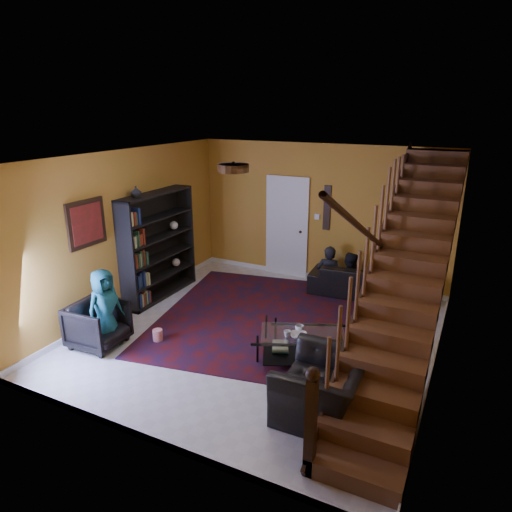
{
  "coord_description": "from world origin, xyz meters",
  "views": [
    {
      "loc": [
        2.84,
        -5.88,
        3.5
      ],
      "look_at": [
        -0.27,
        0.4,
        1.17
      ],
      "focal_mm": 32.0,
      "sensor_mm": 36.0,
      "label": 1
    }
  ],
  "objects": [
    {
      "name": "armchair_left",
      "position": [
        -2.05,
        -1.39,
        0.35
      ],
      "size": [
        0.8,
        0.78,
        0.69
      ],
      "primitive_type": "imported",
      "rotation": [
        0.0,
        0.0,
        1.63
      ],
      "color": "black",
      "rests_on": "floor"
    },
    {
      "name": "floor",
      "position": [
        0.0,
        0.0,
        0.0
      ],
      "size": [
        5.5,
        5.5,
        0.0
      ],
      "primitive_type": "plane",
      "color": "beige",
      "rests_on": "ground"
    },
    {
      "name": "door",
      "position": [
        -0.7,
        2.73,
        1.02
      ],
      "size": [
        0.82,
        0.05,
        2.05
      ],
      "primitive_type": "cube",
      "color": "silver",
      "rests_on": "floor"
    },
    {
      "name": "armchair_right",
      "position": [
        1.5,
        -1.44,
        0.36
      ],
      "size": [
        0.98,
        1.11,
        0.71
      ],
      "primitive_type": "imported",
      "rotation": [
        0.0,
        0.0,
        -1.56
      ],
      "color": "black",
      "rests_on": "floor"
    },
    {
      "name": "room",
      "position": [
        -1.33,
        1.33,
        0.05
      ],
      "size": [
        5.5,
        5.5,
        5.5
      ],
      "color": "#C77A2C",
      "rests_on": "ground"
    },
    {
      "name": "person_child",
      "position": [
        -1.95,
        -1.32,
        0.61
      ],
      "size": [
        0.46,
        0.64,
        1.22
      ],
      "primitive_type": "imported",
      "rotation": [
        0.0,
        0.0,
        1.44
      ],
      "color": "#195E5F",
      "rests_on": "armchair_left"
    },
    {
      "name": "sofa",
      "position": [
        1.08,
        2.3,
        0.3
      ],
      "size": [
        2.07,
        0.92,
        0.59
      ],
      "primitive_type": "imported",
      "rotation": [
        0.0,
        0.0,
        3.21
      ],
      "color": "black",
      "rests_on": "floor"
    },
    {
      "name": "wall_hanging",
      "position": [
        0.15,
        2.73,
        1.55
      ],
      "size": [
        0.14,
        0.03,
        0.9
      ],
      "primitive_type": "cube",
      "color": "black",
      "rests_on": "room"
    },
    {
      "name": "rug",
      "position": [
        -0.26,
        0.55,
        0.01
      ],
      "size": [
        3.95,
        4.33,
        0.02
      ],
      "primitive_type": "cube",
      "rotation": [
        0.0,
        0.0,
        0.18
      ],
      "color": "#460D0C",
      "rests_on": "floor"
    },
    {
      "name": "person_adult_a",
      "position": [
        0.37,
        2.35,
        0.22
      ],
      "size": [
        0.51,
        0.35,
        1.34
      ],
      "primitive_type": "imported",
      "rotation": [
        0.0,
        0.0,
        3.21
      ],
      "color": "black",
      "rests_on": "sofa"
    },
    {
      "name": "popcorn_bucket",
      "position": [
        -1.33,
        -0.9,
        0.11
      ],
      "size": [
        0.16,
        0.16,
        0.18
      ],
      "primitive_type": "cylinder",
      "rotation": [
        0.0,
        0.0,
        -0.08
      ],
      "color": "red",
      "rests_on": "rug"
    },
    {
      "name": "bowl",
      "position": [
        0.88,
        -0.59,
        0.48
      ],
      "size": [
        0.3,
        0.3,
        0.06
      ],
      "primitive_type": "imported",
      "rotation": [
        0.0,
        0.0,
        0.39
      ],
      "color": "#999999",
      "rests_on": "coffee_table"
    },
    {
      "name": "ceiling_fixture",
      "position": [
        0.0,
        -0.8,
        2.74
      ],
      "size": [
        0.4,
        0.4,
        0.1
      ],
      "primitive_type": "cylinder",
      "color": "#3F2814",
      "rests_on": "room"
    },
    {
      "name": "staircase",
      "position": [
        2.12,
        -0.0,
        1.4
      ],
      "size": [
        0.95,
        5.02,
        3.18
      ],
      "color": "brown",
      "rests_on": "floor"
    },
    {
      "name": "framed_picture",
      "position": [
        -2.57,
        -0.9,
        1.75
      ],
      "size": [
        0.04,
        0.74,
        0.74
      ],
      "primitive_type": "cube",
      "color": "maroon",
      "rests_on": "room"
    },
    {
      "name": "vase",
      "position": [
        -2.41,
        0.1,
        2.1
      ],
      "size": [
        0.18,
        0.18,
        0.19
      ],
      "primitive_type": "imported",
      "color": "#999999",
      "rests_on": "bookshelf"
    },
    {
      "name": "cup_a",
      "position": [
        0.83,
        -0.43,
        0.5
      ],
      "size": [
        0.17,
        0.17,
        0.1
      ],
      "primitive_type": "imported",
      "rotation": [
        0.0,
        0.0,
        -0.43
      ],
      "color": "#999999",
      "rests_on": "coffee_table"
    },
    {
      "name": "person_adult_b",
      "position": [
        0.78,
        2.35,
        0.18
      ],
      "size": [
        0.62,
        0.49,
        1.26
      ],
      "primitive_type": "imported",
      "rotation": [
        0.0,
        0.0,
        3.12
      ],
      "color": "black",
      "rests_on": "sofa"
    },
    {
      "name": "cup_b",
      "position": [
        0.72,
        -0.64,
        0.49
      ],
      "size": [
        0.1,
        0.1,
        0.09
      ],
      "primitive_type": "imported",
      "rotation": [
        0.0,
        0.0,
        0.01
      ],
      "color": "#999999",
      "rests_on": "coffee_table"
    },
    {
      "name": "coffee_table",
      "position": [
        0.89,
        -0.46,
        0.26
      ],
      "size": [
        1.35,
        1.1,
        0.45
      ],
      "rotation": [
        0.0,
        0.0,
        0.42
      ],
      "color": "black",
      "rests_on": "floor"
    },
    {
      "name": "bookshelf",
      "position": [
        -2.4,
        0.6,
        0.96
      ],
      "size": [
        0.35,
        1.8,
        2.0
      ],
      "color": "black",
      "rests_on": "floor"
    }
  ]
}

